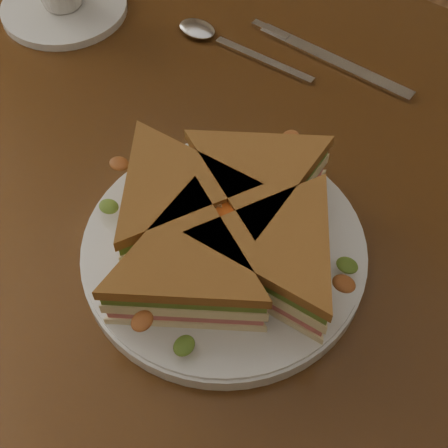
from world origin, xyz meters
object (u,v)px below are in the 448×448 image
at_px(knife, 323,56).
at_px(saucer, 64,8).
at_px(table, 215,238).
at_px(sandwich_wedges, 224,227).
at_px(spoon, 213,37).
at_px(plate, 224,251).

xyz_separation_m(knife, saucer, (-0.31, -0.12, 0.00)).
relative_size(table, saucer, 7.71).
bearing_deg(sandwich_wedges, spoon, 128.95).
bearing_deg(table, knife, 92.53).
distance_m(spoon, saucer, 0.19).
relative_size(sandwich_wedges, spoon, 1.45).
relative_size(spoon, saucer, 1.18).
relative_size(plate, saucer, 1.65).
distance_m(knife, saucer, 0.33).
xyz_separation_m(sandwich_wedges, knife, (-0.07, 0.29, -0.04)).
bearing_deg(saucer, plate, -24.72).
relative_size(spoon, knife, 0.86).
xyz_separation_m(table, plate, (0.06, -0.06, 0.11)).
relative_size(plate, knife, 1.19).
relative_size(table, knife, 5.58).
bearing_deg(spoon, table, -55.16).
bearing_deg(knife, table, -86.91).
xyz_separation_m(plate, knife, (-0.07, 0.29, -0.01)).
relative_size(knife, saucer, 1.38).
height_order(table, plate, plate).
bearing_deg(table, spoon, 127.20).
relative_size(table, plate, 4.68).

